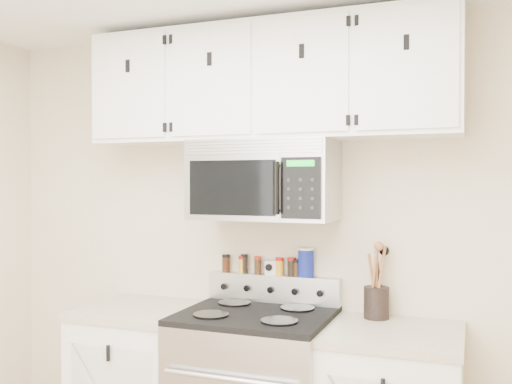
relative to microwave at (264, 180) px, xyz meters
The scene contains 14 objects.
back_wall 0.42m from the microwave, 90.15° to the left, with size 3.50×0.01×2.50m, color #C1AF91.
microwave is the anchor object (origin of this frame).
upper_cabinets 0.52m from the microwave, 91.15° to the left, with size 2.00×0.35×0.62m.
utensil_crock 0.85m from the microwave, ahead, with size 0.13×0.13×0.38m.
kitchen_timer 0.51m from the microwave, 97.04° to the left, with size 0.07×0.06×0.08m, color silver.
salt_canister 0.51m from the microwave, 39.84° to the left, with size 0.09×0.09×0.16m.
spice_jar_0 0.58m from the microwave, 151.95° to the left, with size 0.05×0.05×0.10m.
spice_jar_1 0.54m from the microwave, 140.60° to the left, with size 0.04×0.04×0.10m.
spice_jar_2 0.53m from the microwave, 138.84° to the left, with size 0.04×0.04×0.11m.
spice_jar_3 0.51m from the microwave, 121.68° to the left, with size 0.04×0.04×0.10m.
spice_jar_4 0.51m from the microwave, 77.89° to the left, with size 0.05×0.05×0.10m.
spice_jar_5 0.51m from the microwave, 56.18° to the left, with size 0.05×0.05×0.10m.
spice_jar_6 0.52m from the microwave, 49.46° to the left, with size 0.04×0.04×0.09m.
spice_jar_7 0.54m from the microwave, 40.32° to the left, with size 0.04×0.04×0.10m.
Camera 1 is at (1.04, -1.29, 1.62)m, focal length 40.00 mm.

